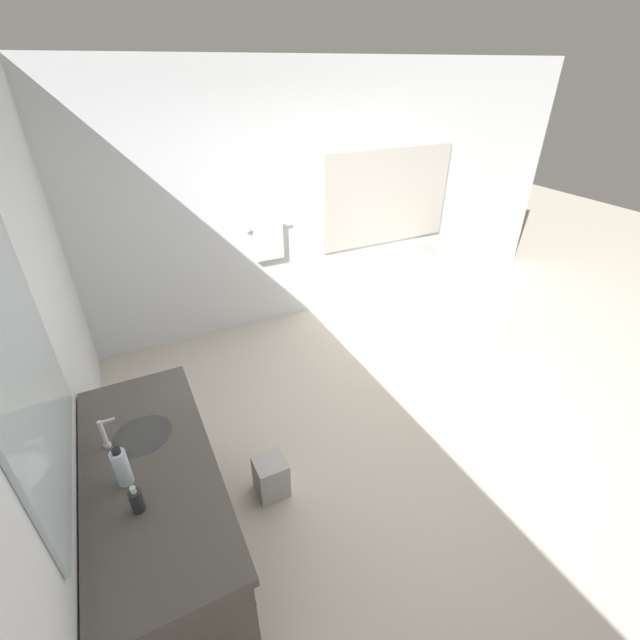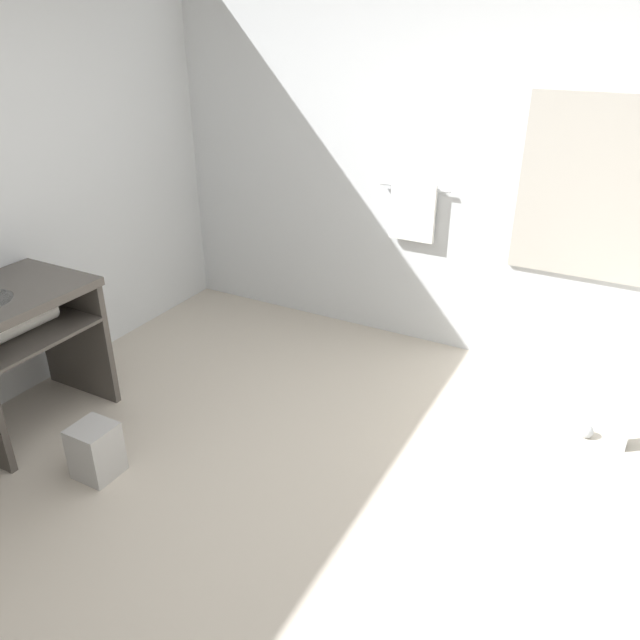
# 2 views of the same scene
# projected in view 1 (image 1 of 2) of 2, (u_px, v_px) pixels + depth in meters

# --- Properties ---
(ground_plane) EXTENTS (16.00, 16.00, 0.00)m
(ground_plane) POSITION_uv_depth(u_px,v_px,m) (401.00, 431.00, 3.54)
(ground_plane) COLOR beige
(ground_plane) RESTS_ON ground
(wall_back_with_blinds) EXTENTS (7.40, 0.13, 2.70)m
(wall_back_with_blinds) POSITION_uv_depth(u_px,v_px,m) (294.00, 202.00, 4.58)
(wall_back_with_blinds) COLOR silver
(wall_back_with_blinds) RESTS_ON ground_plane
(wall_left_with_mirror) EXTENTS (0.08, 7.40, 2.70)m
(wall_left_with_mirror) POSITION_uv_depth(u_px,v_px,m) (37.00, 379.00, 1.99)
(wall_left_with_mirror) COLOR silver
(wall_left_with_mirror) RESTS_ON ground_plane
(vanity_counter) EXTENTS (0.64, 1.57, 0.85)m
(vanity_counter) POSITION_uv_depth(u_px,v_px,m) (157.00, 493.00, 2.32)
(vanity_counter) COLOR #4C4742
(vanity_counter) RESTS_ON ground_plane
(sink_faucet) EXTENTS (0.09, 0.04, 0.18)m
(sink_faucet) POSITION_uv_depth(u_px,v_px,m) (104.00, 434.00, 2.25)
(sink_faucet) COLOR silver
(sink_faucet) RESTS_ON vanity_counter
(bathtub) EXTENTS (0.98, 1.63, 0.68)m
(bathtub) POSITION_uv_depth(u_px,v_px,m) (421.00, 298.00, 4.91)
(bathtub) COLOR silver
(bathtub) RESTS_ON ground_plane
(water_bottle_1) EXTENTS (0.07, 0.07, 0.22)m
(water_bottle_1) POSITION_uv_depth(u_px,v_px,m) (122.00, 467.00, 2.05)
(water_bottle_1) COLOR silver
(water_bottle_1) RESTS_ON vanity_counter
(soap_dispenser) EXTENTS (0.06, 0.06, 0.15)m
(soap_dispenser) POSITION_uv_depth(u_px,v_px,m) (137.00, 500.00, 1.94)
(soap_dispenser) COLOR #28282D
(soap_dispenser) RESTS_ON vanity_counter
(waste_bin) EXTENTS (0.21, 0.21, 0.30)m
(waste_bin) POSITION_uv_depth(u_px,v_px,m) (271.00, 477.00, 2.97)
(waste_bin) COLOR #B2B2B2
(waste_bin) RESTS_ON ground_plane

